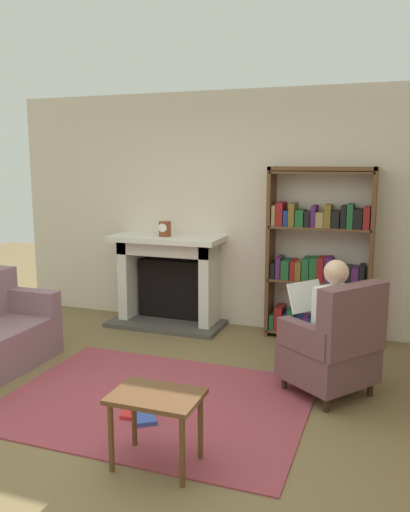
{
  "coord_description": "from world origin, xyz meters",
  "views": [
    {
      "loc": [
        1.73,
        -3.31,
        1.9
      ],
      "look_at": [
        0.1,
        1.2,
        1.05
      ],
      "focal_mm": 37.08,
      "sensor_mm": 36.0,
      "label": 1
    }
  ],
  "objects_px": {
    "seated_reader": "(325,320)",
    "side_table": "(156,406)",
    "armchair_reading": "(335,346)",
    "bookshelf": "(319,260)",
    "fireplace": "(170,277)",
    "mantel_clock": "(165,229)"
  },
  "relations": [
    {
      "from": "armchair_reading",
      "to": "seated_reader",
      "type": "bearing_deg",
      "value": -90.0
    },
    {
      "from": "armchair_reading",
      "to": "side_table",
      "type": "relative_size",
      "value": 1.73
    },
    {
      "from": "fireplace",
      "to": "bookshelf",
      "type": "distance_m",
      "value": 1.76
    },
    {
      "from": "bookshelf",
      "to": "seated_reader",
      "type": "bearing_deg",
      "value": -79.93
    },
    {
      "from": "seated_reader",
      "to": "side_table",
      "type": "xyz_separation_m",
      "value": [
        -0.84,
        -1.49,
        -0.22
      ]
    },
    {
      "from": "fireplace",
      "to": "mantel_clock",
      "type": "height_order",
      "value": "mantel_clock"
    },
    {
      "from": "mantel_clock",
      "to": "seated_reader",
      "type": "height_order",
      "value": "mantel_clock"
    },
    {
      "from": "mantel_clock",
      "to": "side_table",
      "type": "xyz_separation_m",
      "value": [
        1.14,
        -2.72,
        -0.75
      ]
    },
    {
      "from": "mantel_clock",
      "to": "armchair_reading",
      "type": "bearing_deg",
      "value": -31.86
    },
    {
      "from": "fireplace",
      "to": "armchair_reading",
      "type": "height_order",
      "value": "fireplace"
    },
    {
      "from": "mantel_clock",
      "to": "seated_reader",
      "type": "relative_size",
      "value": 0.15
    },
    {
      "from": "bookshelf",
      "to": "seated_reader",
      "type": "relative_size",
      "value": 1.63
    },
    {
      "from": "mantel_clock",
      "to": "side_table",
      "type": "relative_size",
      "value": 0.31
    },
    {
      "from": "mantel_clock",
      "to": "armchair_reading",
      "type": "xyz_separation_m",
      "value": [
        2.08,
        -1.29,
        -0.72
      ]
    },
    {
      "from": "mantel_clock",
      "to": "fireplace",
      "type": "bearing_deg",
      "value": 84.08
    },
    {
      "from": "fireplace",
      "to": "seated_reader",
      "type": "height_order",
      "value": "seated_reader"
    },
    {
      "from": "seated_reader",
      "to": "side_table",
      "type": "height_order",
      "value": "seated_reader"
    },
    {
      "from": "bookshelf",
      "to": "mantel_clock",
      "type": "bearing_deg",
      "value": -175.55
    },
    {
      "from": "fireplace",
      "to": "bookshelf",
      "type": "relative_size",
      "value": 0.72
    },
    {
      "from": "fireplace",
      "to": "mantel_clock",
      "type": "distance_m",
      "value": 0.59
    },
    {
      "from": "armchair_reading",
      "to": "side_table",
      "type": "height_order",
      "value": "armchair_reading"
    },
    {
      "from": "bookshelf",
      "to": "side_table",
      "type": "xyz_separation_m",
      "value": [
        -0.6,
        -2.85,
        -0.47
      ]
    }
  ]
}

